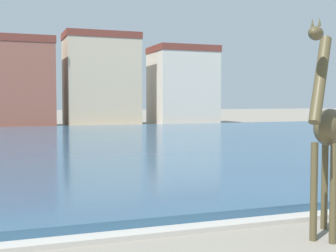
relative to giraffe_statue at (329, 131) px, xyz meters
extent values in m
cube|color=#2D5170|center=(-3.38, 22.07, -2.18)|extent=(89.94, 40.71, 0.33)
cube|color=#ADA89E|center=(-3.38, 1.46, -2.28)|extent=(89.94, 0.50, 0.12)
cylinder|color=#4C4228|center=(-0.18, -0.41, -1.28)|extent=(0.15, 0.15, 2.13)
cylinder|color=#4C4228|center=(-0.43, -0.10, -1.28)|extent=(0.15, 0.15, 2.13)
cylinder|color=#4C4228|center=(0.39, 0.58, -1.28)|extent=(0.15, 0.15, 2.13)
ellipsoid|color=#4C4228|center=(0.11, 0.09, 0.09)|extent=(1.66, 1.52, 0.81)
cylinder|color=#4C4228|center=(-0.69, -0.56, 1.10)|extent=(1.01, 0.88, 1.82)
ellipsoid|color=#4C4228|center=(-1.04, -0.85, 1.96)|extent=(0.56, 0.53, 0.27)
cone|color=#4C4228|center=(-1.00, -0.90, 2.17)|extent=(0.06, 0.06, 0.15)
cone|color=#4C4228|center=(-1.08, -0.80, 2.17)|extent=(0.06, 0.06, 0.15)
cylinder|color=#4C4228|center=(0.71, 0.58, -0.25)|extent=(0.21, 0.18, 0.86)
cube|color=#8E5142|center=(-4.40, 45.74, 2.30)|extent=(7.09, 5.30, 9.29)
cube|color=brown|center=(-4.40, 45.74, 7.34)|extent=(7.23, 5.41, 0.80)
cube|color=#C6B293|center=(4.87, 46.74, 2.81)|extent=(8.64, 5.30, 10.30)
cube|color=brown|center=(4.87, 46.74, 8.35)|extent=(8.81, 5.41, 0.80)
cube|color=beige|center=(15.37, 46.69, 2.20)|extent=(7.71, 6.48, 9.09)
cube|color=brown|center=(15.37, 46.69, 7.14)|extent=(7.86, 6.61, 0.80)
camera|label=1|loc=(-6.75, -8.21, 0.67)|focal=49.35mm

